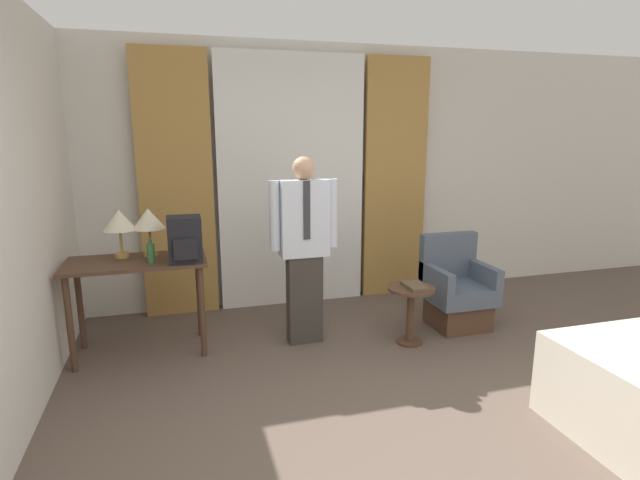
{
  "coord_description": "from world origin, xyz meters",
  "views": [
    {
      "loc": [
        -1.16,
        -1.99,
        1.84
      ],
      "look_at": [
        -0.04,
        1.86,
        0.94
      ],
      "focal_mm": 28.0,
      "sensor_mm": 36.0,
      "label": 1
    }
  ],
  "objects_px": {
    "table_lamp_left": "(119,222)",
    "armchair": "(457,292)",
    "desk": "(137,276)",
    "book": "(415,286)",
    "backpack": "(185,239)",
    "bottle_near_edge": "(151,253)",
    "table_lamp_right": "(149,220)",
    "person": "(304,244)",
    "side_table": "(411,305)"
  },
  "relations": [
    {
      "from": "table_lamp_left",
      "to": "armchair",
      "type": "xyz_separation_m",
      "value": [
        2.95,
        -0.34,
        -0.77
      ]
    },
    {
      "from": "desk",
      "to": "book",
      "type": "height_order",
      "value": "desk"
    },
    {
      "from": "backpack",
      "to": "table_lamp_left",
      "type": "bearing_deg",
      "value": 151.34
    },
    {
      "from": "bottle_near_edge",
      "to": "armchair",
      "type": "distance_m",
      "value": 2.77
    },
    {
      "from": "bottle_near_edge",
      "to": "armchair",
      "type": "xyz_separation_m",
      "value": [
        2.71,
        -0.09,
        -0.55
      ]
    },
    {
      "from": "table_lamp_left",
      "to": "bottle_near_edge",
      "type": "height_order",
      "value": "table_lamp_left"
    },
    {
      "from": "desk",
      "to": "table_lamp_right",
      "type": "height_order",
      "value": "table_lamp_right"
    },
    {
      "from": "table_lamp_right",
      "to": "backpack",
      "type": "bearing_deg",
      "value": -44.78
    },
    {
      "from": "table_lamp_right",
      "to": "person",
      "type": "height_order",
      "value": "person"
    },
    {
      "from": "backpack",
      "to": "person",
      "type": "bearing_deg",
      "value": -0.87
    },
    {
      "from": "table_lamp_right",
      "to": "person",
      "type": "distance_m",
      "value": 1.3
    },
    {
      "from": "table_lamp_right",
      "to": "book",
      "type": "height_order",
      "value": "table_lamp_right"
    },
    {
      "from": "table_lamp_left",
      "to": "person",
      "type": "distance_m",
      "value": 1.52
    },
    {
      "from": "desk",
      "to": "bottle_near_edge",
      "type": "height_order",
      "value": "bottle_near_edge"
    },
    {
      "from": "table_lamp_left",
      "to": "backpack",
      "type": "distance_m",
      "value": 0.58
    },
    {
      "from": "desk",
      "to": "table_lamp_left",
      "type": "bearing_deg",
      "value": 131.31
    },
    {
      "from": "armchair",
      "to": "book",
      "type": "bearing_deg",
      "value": -154.5
    },
    {
      "from": "bottle_near_edge",
      "to": "desk",
      "type": "bearing_deg",
      "value": 135.19
    },
    {
      "from": "person",
      "to": "armchair",
      "type": "xyz_separation_m",
      "value": [
        1.47,
        -0.05,
        -0.56
      ]
    },
    {
      "from": "table_lamp_left",
      "to": "armchair",
      "type": "distance_m",
      "value": 3.07
    },
    {
      "from": "table_lamp_left",
      "to": "table_lamp_right",
      "type": "relative_size",
      "value": 1.0
    },
    {
      "from": "table_lamp_right",
      "to": "person",
      "type": "bearing_deg",
      "value": -13.01
    },
    {
      "from": "table_lamp_left",
      "to": "bottle_near_edge",
      "type": "bearing_deg",
      "value": -46.72
    },
    {
      "from": "armchair",
      "to": "bottle_near_edge",
      "type": "bearing_deg",
      "value": 178.2
    },
    {
      "from": "armchair",
      "to": "book",
      "type": "xyz_separation_m",
      "value": [
        -0.58,
        -0.28,
        0.2
      ]
    },
    {
      "from": "backpack",
      "to": "bottle_near_edge",
      "type": "bearing_deg",
      "value": 175.13
    },
    {
      "from": "desk",
      "to": "table_lamp_left",
      "type": "relative_size",
      "value": 2.75
    },
    {
      "from": "table_lamp_left",
      "to": "backpack",
      "type": "bearing_deg",
      "value": -28.66
    },
    {
      "from": "desk",
      "to": "book",
      "type": "xyz_separation_m",
      "value": [
        2.26,
        -0.49,
        -0.14
      ]
    },
    {
      "from": "desk",
      "to": "person",
      "type": "height_order",
      "value": "person"
    },
    {
      "from": "armchair",
      "to": "table_lamp_left",
      "type": "bearing_deg",
      "value": 173.48
    },
    {
      "from": "book",
      "to": "table_lamp_left",
      "type": "bearing_deg",
      "value": 165.49
    },
    {
      "from": "table_lamp_left",
      "to": "side_table",
      "type": "height_order",
      "value": "table_lamp_left"
    },
    {
      "from": "armchair",
      "to": "side_table",
      "type": "relative_size",
      "value": 1.68
    },
    {
      "from": "backpack",
      "to": "side_table",
      "type": "xyz_separation_m",
      "value": [
        1.84,
        -0.32,
        -0.63
      ]
    },
    {
      "from": "table_lamp_left",
      "to": "side_table",
      "type": "xyz_separation_m",
      "value": [
        2.35,
        -0.59,
        -0.75
      ]
    },
    {
      "from": "person",
      "to": "bottle_near_edge",
      "type": "bearing_deg",
      "value": 178.28
    },
    {
      "from": "desk",
      "to": "table_lamp_left",
      "type": "height_order",
      "value": "table_lamp_left"
    },
    {
      "from": "table_lamp_left",
      "to": "bottle_near_edge",
      "type": "xyz_separation_m",
      "value": [
        0.24,
        -0.25,
        -0.22
      ]
    },
    {
      "from": "desk",
      "to": "book",
      "type": "bearing_deg",
      "value": -12.13
    },
    {
      "from": "desk",
      "to": "table_lamp_right",
      "type": "relative_size",
      "value": 2.75
    },
    {
      "from": "bottle_near_edge",
      "to": "side_table",
      "type": "relative_size",
      "value": 0.39
    },
    {
      "from": "bottle_near_edge",
      "to": "person",
      "type": "bearing_deg",
      "value": -1.72
    },
    {
      "from": "desk",
      "to": "table_lamp_right",
      "type": "distance_m",
      "value": 0.46
    },
    {
      "from": "side_table",
      "to": "desk",
      "type": "bearing_deg",
      "value": 168.26
    },
    {
      "from": "backpack",
      "to": "armchair",
      "type": "xyz_separation_m",
      "value": [
        2.45,
        -0.06,
        -0.65
      ]
    },
    {
      "from": "person",
      "to": "side_table",
      "type": "xyz_separation_m",
      "value": [
        0.87,
        -0.3,
        -0.53
      ]
    },
    {
      "from": "bottle_near_edge",
      "to": "armchair",
      "type": "relative_size",
      "value": 0.23
    },
    {
      "from": "backpack",
      "to": "desk",
      "type": "bearing_deg",
      "value": 159.43
    },
    {
      "from": "table_lamp_right",
      "to": "side_table",
      "type": "bearing_deg",
      "value": -15.61
    }
  ]
}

